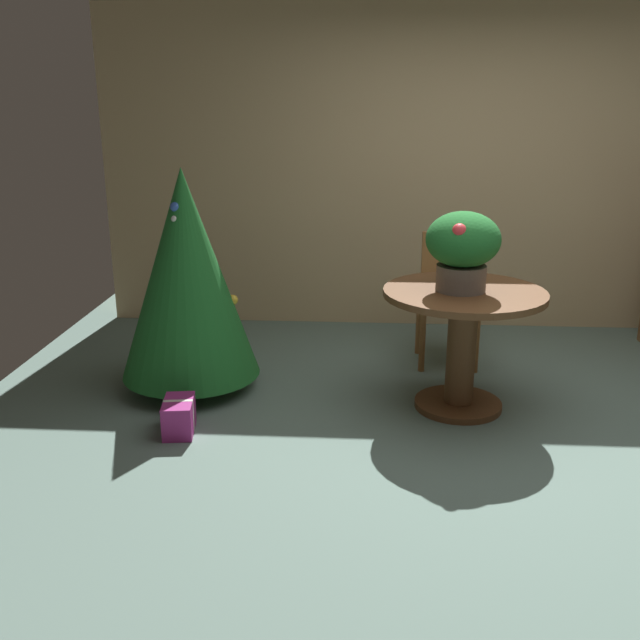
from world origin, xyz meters
name	(u,v)px	position (x,y,z in m)	size (l,w,h in m)	color
ground_plane	(501,437)	(0.00, 0.00, 0.00)	(6.60, 6.60, 0.00)	slate
back_wall_panel	(465,171)	(0.00, 2.20, 1.30)	(6.00, 0.10, 2.60)	tan
round_dining_table	(462,329)	(-0.20, 0.41, 0.52)	(0.98, 0.98, 0.76)	brown
flower_vase	(463,246)	(-0.23, 0.40, 1.03)	(0.44, 0.44, 0.48)	#665B51
wooden_chair_far	(448,289)	(-0.20, 1.28, 0.54)	(0.42, 0.42, 0.94)	brown
holiday_tree	(187,274)	(-1.95, 0.62, 0.78)	(0.91, 0.91, 1.46)	brown
gift_box_purple	(179,416)	(-1.87, -0.06, 0.10)	(0.21, 0.30, 0.20)	#9E287A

